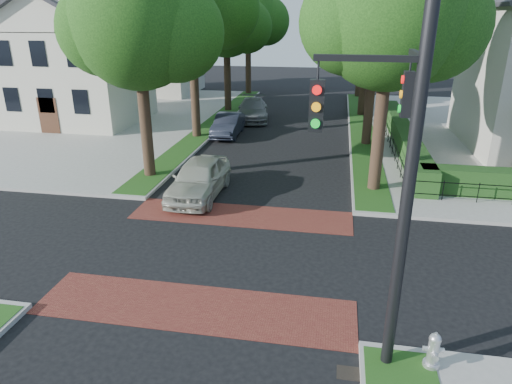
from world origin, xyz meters
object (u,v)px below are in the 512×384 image
traffic_signal (398,173)px  fire_hydrant (433,351)px  parked_car_front (199,178)px  parked_car_middle (228,125)px  parked_car_rear (253,110)px

traffic_signal → fire_hydrant: size_ratio=8.64×
traffic_signal → parked_car_front: (-7.19, 9.41, -3.85)m
parked_car_front → parked_car_middle: 11.10m
traffic_signal → parked_car_middle: size_ratio=1.78×
parked_car_middle → parked_car_front: bearing=-84.8°
parked_car_middle → fire_hydrant: 22.79m
parked_car_front → parked_car_middle: bearing=97.4°
parked_car_middle → parked_car_rear: (0.76, 5.19, 0.06)m
parked_car_front → parked_car_middle: parked_car_front is taller
parked_car_rear → fire_hydrant: 27.32m
parked_car_front → traffic_signal: bearing=-52.0°
traffic_signal → parked_car_front: 12.45m
fire_hydrant → parked_car_middle: bearing=119.6°
parked_car_rear → parked_car_front: bearing=-98.0°
traffic_signal → fire_hydrant: traffic_signal is taller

